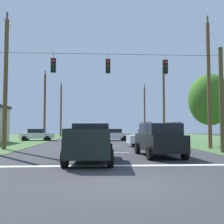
% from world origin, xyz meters
% --- Properties ---
extents(ground_plane, '(120.00, 120.00, 0.00)m').
position_xyz_m(ground_plane, '(0.00, 0.00, 0.00)').
color(ground_plane, '#333338').
extents(stop_bar_stripe, '(12.96, 0.45, 0.01)m').
position_xyz_m(stop_bar_stripe, '(0.00, 3.86, 0.00)').
color(stop_bar_stripe, white).
rests_on(stop_bar_stripe, ground).
extents(lane_dash_0, '(2.50, 0.15, 0.01)m').
position_xyz_m(lane_dash_0, '(0.00, 9.86, 0.00)').
color(lane_dash_0, white).
rests_on(lane_dash_0, ground).
extents(lane_dash_1, '(2.50, 0.15, 0.01)m').
position_xyz_m(lane_dash_1, '(0.00, 16.46, 0.00)').
color(lane_dash_1, white).
rests_on(lane_dash_1, ground).
extents(lane_dash_2, '(2.50, 0.15, 0.01)m').
position_xyz_m(lane_dash_2, '(0.00, 25.13, 0.00)').
color(lane_dash_2, white).
rests_on(lane_dash_2, ground).
extents(overhead_signal_span, '(15.56, 0.31, 7.31)m').
position_xyz_m(overhead_signal_span, '(-0.04, 9.20, 4.01)').
color(overhead_signal_span, brown).
rests_on(overhead_signal_span, ground).
extents(pickup_truck, '(2.46, 5.48, 1.95)m').
position_xyz_m(pickup_truck, '(-1.29, 5.34, 0.97)').
color(pickup_truck, black).
rests_on(pickup_truck, ground).
extents(suv_black, '(2.41, 4.89, 2.05)m').
position_xyz_m(suv_black, '(2.75, 7.37, 1.06)').
color(suv_black, black).
rests_on(suv_black, ground).
extents(distant_car_crossing_white, '(4.44, 2.32, 1.52)m').
position_xyz_m(distant_car_crossing_white, '(1.03, 25.51, 0.79)').
color(distant_car_crossing_white, silver).
rests_on(distant_car_crossing_white, ground).
extents(distant_car_oncoming, '(4.44, 2.31, 1.52)m').
position_xyz_m(distant_car_oncoming, '(3.94, 15.16, 0.79)').
color(distant_car_oncoming, silver).
rests_on(distant_car_oncoming, ground).
extents(distant_car_far_parked, '(4.39, 2.21, 1.52)m').
position_xyz_m(distant_car_far_parked, '(-8.79, 25.78, 0.79)').
color(distant_car_far_parked, silver).
rests_on(distant_car_far_parked, ground).
extents(utility_pole_mid_right, '(0.30, 1.71, 11.07)m').
position_xyz_m(utility_pole_mid_right, '(8.21, 12.51, 5.50)').
color(utility_pole_mid_right, brown).
rests_on(utility_pole_mid_right, ground).
extents(utility_pole_far_right, '(0.31, 1.90, 10.36)m').
position_xyz_m(utility_pole_far_right, '(7.97, 26.10, 4.97)').
color(utility_pole_far_right, brown).
rests_on(utility_pole_far_right, ground).
extents(utility_pole_near_left, '(0.30, 1.91, 10.15)m').
position_xyz_m(utility_pole_near_left, '(8.03, 40.77, 4.87)').
color(utility_pole_near_left, brown).
rests_on(utility_pole_near_left, ground).
extents(utility_pole_far_left, '(0.32, 1.72, 11.07)m').
position_xyz_m(utility_pole_far_left, '(-8.29, 12.69, 5.35)').
color(utility_pole_far_left, brown).
rests_on(utility_pole_far_left, ground).
extents(utility_pole_distant_right, '(0.29, 1.52, 9.41)m').
position_xyz_m(utility_pole_distant_right, '(-8.14, 27.05, 4.60)').
color(utility_pole_distant_right, brown).
rests_on(utility_pole_distant_right, ground).
extents(utility_pole_distant_left, '(0.33, 1.73, 10.22)m').
position_xyz_m(utility_pole_distant_left, '(-7.81, 39.97, 4.92)').
color(utility_pole_distant_left, brown).
rests_on(utility_pole_distant_left, ground).
extents(tree_roadside_right, '(3.92, 3.92, 6.73)m').
position_xyz_m(tree_roadside_right, '(9.47, 15.23, 4.32)').
color(tree_roadside_right, brown).
rests_on(tree_roadside_right, ground).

